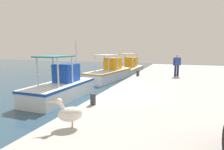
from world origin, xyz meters
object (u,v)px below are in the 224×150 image
at_px(fishing_boat_fourth, 130,68).
at_px(fisherman_standing, 177,64).
at_px(fishing_boat_second, 62,87).
at_px(mooring_bollard_fourth, 138,73).
at_px(fishing_boat_third, 110,73).
at_px(mooring_bollard_third, 93,99).
at_px(pelican, 70,113).

bearing_deg(fishing_boat_fourth, fisherman_standing, -141.15).
distance_m(fishing_boat_second, mooring_bollard_fourth, 6.30).
distance_m(fishing_boat_fourth, mooring_bollard_fourth, 8.23).
bearing_deg(fishing_boat_third, fishing_boat_second, 177.09).
xyz_separation_m(fishing_boat_second, fishing_boat_fourth, (13.02, -0.73, -0.07)).
distance_m(fishing_boat_second, fishing_boat_fourth, 13.04).
height_order(fishing_boat_second, mooring_bollard_third, fishing_boat_second).
height_order(pelican, mooring_bollard_fourth, pelican).
xyz_separation_m(pelican, fisherman_standing, (10.75, -2.57, 0.55)).
height_order(fisherman_standing, mooring_bollard_third, fisherman_standing).
relative_size(fishing_boat_third, mooring_bollard_fourth, 14.64).
bearing_deg(fishing_boat_second, fishing_boat_fourth, -3.20).
distance_m(fishing_boat_third, fishing_boat_fourth, 6.07).
distance_m(fishing_boat_fourth, fisherman_standing, 9.04).
bearing_deg(fishing_boat_fourth, fishing_boat_third, 176.46).
height_order(fishing_boat_second, pelican, fishing_boat_second).
relative_size(fishing_boat_second, fishing_boat_fourth, 0.75).
relative_size(fishing_boat_second, mooring_bollard_third, 11.47).
distance_m(fisherman_standing, mooring_bollard_third, 9.25).
bearing_deg(fishing_boat_fourth, mooring_bollard_third, -170.20).
relative_size(fishing_boat_second, pelican, 5.31).
distance_m(fishing_boat_third, pelican, 12.18).
bearing_deg(fishing_boat_second, fisherman_standing, -46.44).
bearing_deg(mooring_bollard_fourth, fishing_boat_third, 61.24).
xyz_separation_m(fishing_boat_third, pelican, (-11.68, -3.42, 0.49)).
bearing_deg(fishing_boat_second, pelican, -141.28).
bearing_deg(mooring_bollard_fourth, fisherman_standing, -75.11).
distance_m(fisherman_standing, mooring_bollard_fourth, 3.09).
relative_size(mooring_bollard_third, mooring_bollard_fourth, 0.99).
relative_size(fishing_boat_third, fishing_boat_fourth, 0.97).
bearing_deg(fishing_boat_third, fisherman_standing, -98.76).
relative_size(fishing_boat_third, fisherman_standing, 3.67).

